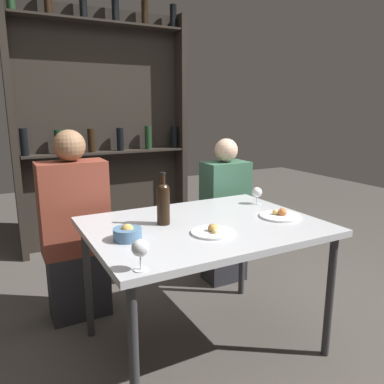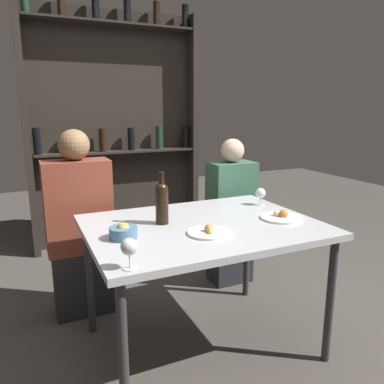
# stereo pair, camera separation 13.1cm
# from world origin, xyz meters

# --- Properties ---
(ground_plane) EXTENTS (10.00, 10.00, 0.00)m
(ground_plane) POSITION_xyz_m (0.00, 0.00, 0.00)
(ground_plane) COLOR #47423D
(dining_table) EXTENTS (1.26, 0.94, 0.76)m
(dining_table) POSITION_xyz_m (0.00, 0.00, 0.69)
(dining_table) COLOR #B7BABF
(dining_table) RESTS_ON ground_plane
(wine_rack_wall) EXTENTS (1.70, 0.21, 2.41)m
(wine_rack_wall) POSITION_xyz_m (-0.00, 1.98, 1.22)
(wine_rack_wall) COLOR #28231E
(wine_rack_wall) RESTS_ON ground_plane
(wine_bottle) EXTENTS (0.07, 0.07, 0.29)m
(wine_bottle) POSITION_xyz_m (-0.20, 0.09, 0.88)
(wine_bottle) COLOR black
(wine_bottle) RESTS_ON dining_table
(wine_glass_0) EXTENTS (0.07, 0.07, 0.11)m
(wine_glass_0) POSITION_xyz_m (0.52, 0.21, 0.83)
(wine_glass_0) COLOR silver
(wine_glass_0) RESTS_ON dining_table
(wine_glass_1) EXTENTS (0.07, 0.07, 0.13)m
(wine_glass_1) POSITION_xyz_m (-0.52, -0.41, 0.84)
(wine_glass_1) COLOR silver
(wine_glass_1) RESTS_ON dining_table
(food_plate_0) EXTENTS (0.24, 0.24, 0.05)m
(food_plate_0) POSITION_xyz_m (0.46, -0.10, 0.77)
(food_plate_0) COLOR white
(food_plate_0) RESTS_ON dining_table
(food_plate_1) EXTENTS (0.22, 0.22, 0.05)m
(food_plate_1) POSITION_xyz_m (-0.05, -0.17, 0.77)
(food_plate_1) COLOR white
(food_plate_1) RESTS_ON dining_table
(snack_bowl) EXTENTS (0.14, 0.14, 0.08)m
(snack_bowl) POSITION_xyz_m (-0.46, -0.05, 0.79)
(snack_bowl) COLOR #4C7299
(snack_bowl) RESTS_ON dining_table
(seated_person_left) EXTENTS (0.42, 0.22, 1.25)m
(seated_person_left) POSITION_xyz_m (-0.57, 0.68, 0.59)
(seated_person_left) COLOR #26262B
(seated_person_left) RESTS_ON ground_plane
(seated_person_right) EXTENTS (0.35, 0.22, 1.15)m
(seated_person_right) POSITION_xyz_m (0.58, 0.68, 0.54)
(seated_person_right) COLOR #26262B
(seated_person_right) RESTS_ON ground_plane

